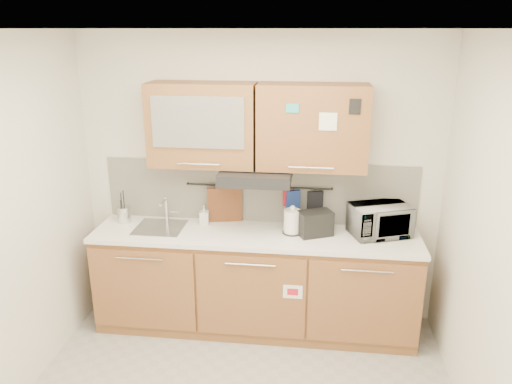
# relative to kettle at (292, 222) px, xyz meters

# --- Properties ---
(ceiling) EXTENTS (3.20, 3.20, 0.00)m
(ceiling) POSITION_rel_kettle_xyz_m (-0.32, -1.23, 1.58)
(ceiling) COLOR white
(ceiling) RESTS_ON wall_back
(wall_back) EXTENTS (3.20, 0.00, 3.20)m
(wall_back) POSITION_rel_kettle_xyz_m (-0.32, 0.27, 0.28)
(wall_back) COLOR silver
(wall_back) RESTS_ON ground
(wall_right) EXTENTS (0.00, 3.00, 3.00)m
(wall_right) POSITION_rel_kettle_xyz_m (1.28, -1.23, 0.28)
(wall_right) COLOR silver
(wall_right) RESTS_ON ground
(base_cabinet) EXTENTS (2.80, 0.64, 0.88)m
(base_cabinet) POSITION_rel_kettle_xyz_m (-0.32, -0.04, -0.62)
(base_cabinet) COLOR olive
(base_cabinet) RESTS_ON floor
(countertop) EXTENTS (2.82, 0.62, 0.04)m
(countertop) POSITION_rel_kettle_xyz_m (-0.32, -0.04, -0.12)
(countertop) COLOR white
(countertop) RESTS_ON base_cabinet
(backsplash) EXTENTS (2.80, 0.02, 0.56)m
(backsplash) POSITION_rel_kettle_xyz_m (-0.32, 0.26, 0.18)
(backsplash) COLOR silver
(backsplash) RESTS_ON countertop
(upper_cabinets) EXTENTS (1.82, 0.37, 0.70)m
(upper_cabinets) POSITION_rel_kettle_xyz_m (-0.32, 0.09, 0.81)
(upper_cabinets) COLOR olive
(upper_cabinets) RESTS_ON wall_back
(range_hood) EXTENTS (0.60, 0.46, 0.10)m
(range_hood) POSITION_rel_kettle_xyz_m (-0.32, 0.02, 0.40)
(range_hood) COLOR black
(range_hood) RESTS_ON upper_cabinets
(sink) EXTENTS (0.42, 0.40, 0.26)m
(sink) POSITION_rel_kettle_xyz_m (-1.17, -0.02, -0.10)
(sink) COLOR silver
(sink) RESTS_ON countertop
(utensil_rail) EXTENTS (1.30, 0.02, 0.02)m
(utensil_rail) POSITION_rel_kettle_xyz_m (-0.32, 0.22, 0.24)
(utensil_rail) COLOR black
(utensil_rail) RESTS_ON backsplash
(utensil_crock) EXTENTS (0.16, 0.16, 0.30)m
(utensil_crock) POSITION_rel_kettle_xyz_m (-1.53, 0.08, -0.02)
(utensil_crock) COLOR silver
(utensil_crock) RESTS_ON countertop
(kettle) EXTENTS (0.18, 0.16, 0.26)m
(kettle) POSITION_rel_kettle_xyz_m (0.00, 0.00, 0.00)
(kettle) COLOR white
(kettle) RESTS_ON countertop
(toaster) EXTENTS (0.32, 0.27, 0.21)m
(toaster) POSITION_rel_kettle_xyz_m (0.20, -0.02, 0.01)
(toaster) COLOR black
(toaster) RESTS_ON countertop
(microwave) EXTENTS (0.57, 0.48, 0.27)m
(microwave) POSITION_rel_kettle_xyz_m (0.74, 0.06, 0.03)
(microwave) COLOR #999999
(microwave) RESTS_ON countertop
(soap_bottle) EXTENTS (0.09, 0.09, 0.18)m
(soap_bottle) POSITION_rel_kettle_xyz_m (-0.80, 0.12, -0.01)
(soap_bottle) COLOR #999999
(soap_bottle) RESTS_ON countertop
(cutting_board) EXTENTS (0.32, 0.09, 0.39)m
(cutting_board) POSITION_rel_kettle_xyz_m (-0.62, 0.21, 0.02)
(cutting_board) COLOR brown
(cutting_board) RESTS_ON utensil_rail
(oven_mitt) EXTENTS (0.13, 0.08, 0.21)m
(oven_mitt) POSITION_rel_kettle_xyz_m (-0.01, 0.21, 0.11)
(oven_mitt) COLOR navy
(oven_mitt) RESTS_ON utensil_rail
(dark_pouch) EXTENTS (0.14, 0.08, 0.22)m
(dark_pouch) POSITION_rel_kettle_xyz_m (0.19, 0.21, 0.11)
(dark_pouch) COLOR black
(dark_pouch) RESTS_ON utensil_rail
(pot_holder) EXTENTS (0.11, 0.05, 0.14)m
(pot_holder) POSITION_rel_kettle_xyz_m (-0.04, 0.21, 0.15)
(pot_holder) COLOR red
(pot_holder) RESTS_ON utensil_rail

